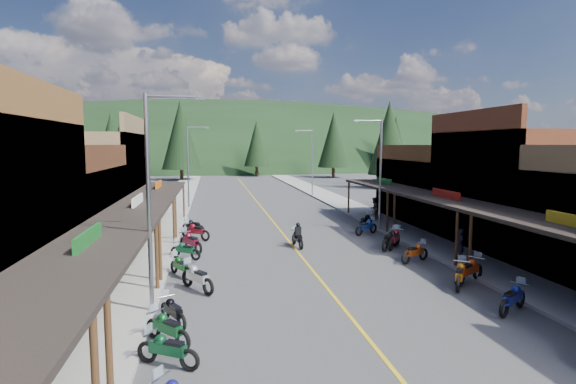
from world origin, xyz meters
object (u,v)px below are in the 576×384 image
shop_west_2 (34,218)px  shop_east_3 (442,190)px  bike_east_10 (366,226)px  bike_east_4 (513,297)px  streetlight_3 (311,159)px  bike_east_11 (366,220)px  streetlight_0 (153,194)px  pine_9 (396,144)px  streetlight_1 (189,163)px  bike_west_10 (196,230)px  pine_8 (78,147)px  pedestrian_east_a (460,243)px  pedestrian_east_b (374,208)px  rider_on_bike (298,237)px  bike_east_7 (415,252)px  pine_1 (111,140)px  bike_east_9 (394,238)px  pine_7 (77,140)px  bike_west_9 (191,241)px  bike_west_8 (185,249)px  pine_2 (181,135)px  pine_11 (389,138)px  pine_5 (389,137)px  bike_east_5 (460,274)px  pine_0 (3,143)px  bike_west_11 (193,225)px  pine_10 (124,141)px  pine_6 (459,144)px  streetlight_2 (379,169)px  bike_west_3 (168,348)px  bike_west_6 (197,276)px  shop_east_2 (524,189)px  bike_east_6 (469,269)px  bike_west_4 (167,327)px  bike_west_7 (180,265)px  shop_west_3 (85,183)px

shop_west_2 → shop_east_3: size_ratio=1.00×
bike_east_10 → bike_east_4: bearing=-28.6°
streetlight_3 → bike_east_11: streetlight_3 is taller
streetlight_0 → pine_9: size_ratio=0.74×
streetlight_1 → bike_west_10: bearing=-86.2°
pine_8 → pedestrian_east_a: bearing=-53.5°
streetlight_1 → pedestrian_east_b: (15.19, -9.81, -3.43)m
rider_on_bike → bike_east_7: bearing=-45.6°
pine_1 → bike_east_9: (29.92, -67.51, -6.59)m
pine_7 → bike_west_9: size_ratio=5.39×
streetlight_0 → rider_on_bike: 12.73m
pine_7 → bike_west_8: (25.65, -74.03, -6.69)m
pine_2 → pine_11: (30.00, -20.00, -0.80)m
pine_5 → bike_east_5: pine_5 is taller
pine_0 → bike_west_11: pine_0 is taller
streetlight_1 → pine_10: 30.19m
bike_east_9 → pine_6: bearing=93.7°
bike_east_9 → pedestrian_east_b: (2.32, 9.70, 0.38)m
streetlight_2 → pine_11: (13.05, 30.00, 2.73)m
streetlight_0 → pedestrian_east_b: 23.94m
bike_west_11 → bike_east_10: bearing=-60.9°
pine_8 → bike_east_4: pine_8 is taller
bike_west_3 → bike_west_6: 6.58m
shop_east_2 → pine_5: (20.22, 70.30, 4.47)m
bike_west_6 → bike_west_8: (-0.81, 5.59, -0.10)m
bike_west_11 → bike_east_6: (12.65, -13.87, 0.09)m
bike_west_4 → bike_east_11: bike_east_11 is taller
bike_west_10 → pine_8: bearing=65.4°
pine_0 → shop_west_2: bearing=-66.5°
pine_5 → bike_west_7: bearing=-118.8°
shop_west_3 → bike_west_4: bearing=-69.5°
shop_east_2 → rider_on_bike: bearing=171.2°
pine_11 → bike_east_5: 45.85m
shop_east_2 → shop_east_3: bearing=90.2°
bike_west_7 → bike_west_10: size_ratio=0.85×
bike_east_7 → pine_5: bearing=132.4°
bike_west_10 → pine_7: bearing=60.1°
shop_east_3 → pine_10: size_ratio=0.94×
bike_west_6 → bike_east_11: 17.21m
bike_east_7 → rider_on_bike: (-5.45, 4.55, 0.05)m
shop_west_2 → pine_10: size_ratio=0.94×
shop_west_2 → bike_west_8: bearing=2.1°
bike_west_11 → shop_east_3: bearing=-42.8°
bike_west_9 → bike_west_10: bearing=54.8°
shop_east_3 → bike_west_4: shop_east_3 is taller
pine_9 → bike_west_4: size_ratio=5.36×
pine_8 → bike_east_9: bearing=-53.3°
streetlight_1 → bike_east_11: 19.12m
pine_5 → pedestrian_east_a: bearing=-109.5°
shop_east_2 → bike_west_6: bearing=-164.6°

